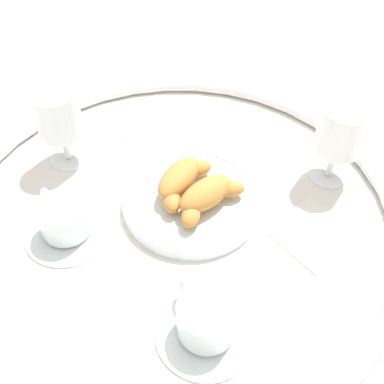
{
  "coord_description": "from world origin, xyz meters",
  "views": [
    {
      "loc": [
        0.35,
        0.33,
        0.54
      ],
      "look_at": [
        -0.03,
        0.01,
        0.03
      ],
      "focal_mm": 41.69,
      "sensor_mm": 36.0,
      "label": 1
    }
  ],
  "objects_px": {
    "juice_glass_right": "(341,133)",
    "folded_napkin": "(314,234)",
    "croissant_large": "(180,180)",
    "coffee_cup_far": "(65,221)",
    "croissant_small": "(207,196)",
    "coffee_cup_near": "(206,321)",
    "sugar_packet": "(127,129)",
    "pastry_plate": "(192,199)",
    "juice_glass_left": "(58,118)"
  },
  "relations": [
    {
      "from": "coffee_cup_near",
      "to": "juice_glass_right",
      "type": "height_order",
      "value": "juice_glass_right"
    },
    {
      "from": "sugar_packet",
      "to": "folded_napkin",
      "type": "bearing_deg",
      "value": 50.24
    },
    {
      "from": "croissant_large",
      "to": "juice_glass_left",
      "type": "bearing_deg",
      "value": -75.69
    },
    {
      "from": "coffee_cup_near",
      "to": "folded_napkin",
      "type": "xyz_separation_m",
      "value": [
        -0.23,
        0.03,
        -0.02
      ]
    },
    {
      "from": "juice_glass_left",
      "to": "folded_napkin",
      "type": "relative_size",
      "value": 1.27
    },
    {
      "from": "pastry_plate",
      "to": "folded_napkin",
      "type": "xyz_separation_m",
      "value": [
        -0.07,
        0.19,
        -0.01
      ]
    },
    {
      "from": "pastry_plate",
      "to": "juice_glass_left",
      "type": "distance_m",
      "value": 0.26
    },
    {
      "from": "coffee_cup_far",
      "to": "juice_glass_left",
      "type": "relative_size",
      "value": 0.97
    },
    {
      "from": "coffee_cup_far",
      "to": "sugar_packet",
      "type": "xyz_separation_m",
      "value": [
        -0.24,
        -0.11,
        -0.02
      ]
    },
    {
      "from": "coffee_cup_near",
      "to": "croissant_small",
      "type": "bearing_deg",
      "value": -142.0
    },
    {
      "from": "pastry_plate",
      "to": "juice_glass_right",
      "type": "distance_m",
      "value": 0.26
    },
    {
      "from": "croissant_small",
      "to": "coffee_cup_far",
      "type": "bearing_deg",
      "value": -40.67
    },
    {
      "from": "pastry_plate",
      "to": "coffee_cup_far",
      "type": "distance_m",
      "value": 0.2
    },
    {
      "from": "croissant_large",
      "to": "juice_glass_right",
      "type": "distance_m",
      "value": 0.27
    },
    {
      "from": "coffee_cup_far",
      "to": "juice_glass_right",
      "type": "xyz_separation_m",
      "value": [
        -0.37,
        0.25,
        0.07
      ]
    },
    {
      "from": "sugar_packet",
      "to": "coffee_cup_near",
      "type": "bearing_deg",
      "value": 18.89
    },
    {
      "from": "croissant_large",
      "to": "folded_napkin",
      "type": "distance_m",
      "value": 0.22
    },
    {
      "from": "croissant_large",
      "to": "folded_napkin",
      "type": "bearing_deg",
      "value": 108.56
    },
    {
      "from": "coffee_cup_near",
      "to": "pastry_plate",
      "type": "bearing_deg",
      "value": -135.79
    },
    {
      "from": "sugar_packet",
      "to": "juice_glass_right",
      "type": "bearing_deg",
      "value": 70.51
    },
    {
      "from": "coffee_cup_far",
      "to": "folded_napkin",
      "type": "distance_m",
      "value": 0.38
    },
    {
      "from": "juice_glass_left",
      "to": "sugar_packet",
      "type": "relative_size",
      "value": 2.8
    },
    {
      "from": "juice_glass_left",
      "to": "croissant_small",
      "type": "bearing_deg",
      "value": 101.43
    },
    {
      "from": "coffee_cup_far",
      "to": "folded_napkin",
      "type": "bearing_deg",
      "value": 128.55
    },
    {
      "from": "pastry_plate",
      "to": "croissant_large",
      "type": "xyz_separation_m",
      "value": [
        -0.0,
        -0.02,
        0.03
      ]
    },
    {
      "from": "coffee_cup_far",
      "to": "croissant_small",
      "type": "bearing_deg",
      "value": 139.33
    },
    {
      "from": "croissant_small",
      "to": "juice_glass_left",
      "type": "distance_m",
      "value": 0.28
    },
    {
      "from": "croissant_small",
      "to": "coffee_cup_near",
      "type": "relative_size",
      "value": 1.0
    },
    {
      "from": "coffee_cup_near",
      "to": "sugar_packet",
      "type": "distance_m",
      "value": 0.44
    },
    {
      "from": "coffee_cup_near",
      "to": "sugar_packet",
      "type": "bearing_deg",
      "value": -121.23
    },
    {
      "from": "croissant_large",
      "to": "coffee_cup_far",
      "type": "xyz_separation_m",
      "value": [
        0.17,
        -0.09,
        -0.02
      ]
    },
    {
      "from": "coffee_cup_near",
      "to": "coffee_cup_far",
      "type": "height_order",
      "value": "same"
    },
    {
      "from": "juice_glass_right",
      "to": "sugar_packet",
      "type": "bearing_deg",
      "value": -69.61
    },
    {
      "from": "croissant_small",
      "to": "sugar_packet",
      "type": "bearing_deg",
      "value": -105.46
    },
    {
      "from": "pastry_plate",
      "to": "coffee_cup_near",
      "type": "xyz_separation_m",
      "value": [
        0.16,
        0.15,
        0.01
      ]
    },
    {
      "from": "pastry_plate",
      "to": "folded_napkin",
      "type": "bearing_deg",
      "value": 110.87
    },
    {
      "from": "croissant_small",
      "to": "sugar_packet",
      "type": "distance_m",
      "value": 0.27
    },
    {
      "from": "croissant_large",
      "to": "juice_glass_right",
      "type": "relative_size",
      "value": 0.97
    },
    {
      "from": "croissant_small",
      "to": "coffee_cup_near",
      "type": "bearing_deg",
      "value": 38.0
    },
    {
      "from": "croissant_large",
      "to": "croissant_small",
      "type": "xyz_separation_m",
      "value": [
        0.0,
        0.06,
        0.0
      ]
    },
    {
      "from": "pastry_plate",
      "to": "juice_glass_left",
      "type": "xyz_separation_m",
      "value": [
        0.06,
        -0.24,
        0.08
      ]
    },
    {
      "from": "croissant_large",
      "to": "coffee_cup_far",
      "type": "height_order",
      "value": "croissant_large"
    },
    {
      "from": "pastry_plate",
      "to": "juice_glass_left",
      "type": "relative_size",
      "value": 1.62
    },
    {
      "from": "sugar_packet",
      "to": "folded_napkin",
      "type": "distance_m",
      "value": 0.41
    },
    {
      "from": "pastry_plate",
      "to": "sugar_packet",
      "type": "height_order",
      "value": "pastry_plate"
    },
    {
      "from": "coffee_cup_far",
      "to": "sugar_packet",
      "type": "height_order",
      "value": "coffee_cup_far"
    },
    {
      "from": "croissant_large",
      "to": "coffee_cup_far",
      "type": "distance_m",
      "value": 0.19
    },
    {
      "from": "folded_napkin",
      "to": "croissant_large",
      "type": "bearing_deg",
      "value": -71.44
    },
    {
      "from": "coffee_cup_far",
      "to": "pastry_plate",
      "type": "bearing_deg",
      "value": 146.03
    },
    {
      "from": "juice_glass_right",
      "to": "folded_napkin",
      "type": "xyz_separation_m",
      "value": [
        0.13,
        0.05,
        -0.09
      ]
    }
  ]
}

